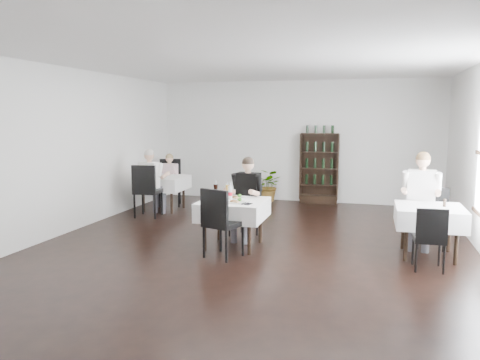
# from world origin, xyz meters

# --- Properties ---
(room_shell) EXTENTS (9.00, 9.00, 9.00)m
(room_shell) POSITION_xyz_m (0.00, 0.00, 1.50)
(room_shell) COLOR black
(room_shell) RESTS_ON ground
(wine_shelf) EXTENTS (0.90, 0.28, 1.75)m
(wine_shelf) POSITION_xyz_m (0.60, 4.31, 0.85)
(wine_shelf) COLOR black
(wine_shelf) RESTS_ON ground
(main_table) EXTENTS (1.03, 1.03, 0.77)m
(main_table) POSITION_xyz_m (-0.30, 0.00, 0.62)
(main_table) COLOR black
(main_table) RESTS_ON ground
(left_table) EXTENTS (0.98, 0.98, 0.77)m
(left_table) POSITION_xyz_m (-2.70, 2.50, 0.62)
(left_table) COLOR black
(left_table) RESTS_ON ground
(right_table) EXTENTS (0.98, 0.98, 0.77)m
(right_table) POSITION_xyz_m (2.70, 0.30, 0.62)
(right_table) COLOR black
(right_table) RESTS_ON ground
(potted_tree) EXTENTS (0.85, 0.77, 0.82)m
(potted_tree) POSITION_xyz_m (-0.64, 4.20, 0.41)
(potted_tree) COLOR #296021
(potted_tree) RESTS_ON ground
(main_chair_far) EXTENTS (0.53, 0.53, 0.89)m
(main_chair_far) POSITION_xyz_m (-0.30, 0.79, 0.51)
(main_chair_far) COLOR black
(main_chair_far) RESTS_ON ground
(main_chair_near) EXTENTS (0.62, 0.62, 1.06)m
(main_chair_near) POSITION_xyz_m (-0.31, -0.66, 0.61)
(main_chair_near) COLOR black
(main_chair_near) RESTS_ON ground
(left_chair_far) EXTENTS (0.65, 0.65, 1.11)m
(left_chair_far) POSITION_xyz_m (-2.81, 3.10, 0.63)
(left_chair_far) COLOR black
(left_chair_far) RESTS_ON ground
(left_chair_near) EXTENTS (0.56, 0.56, 1.12)m
(left_chair_near) POSITION_xyz_m (-2.70, 1.66, 0.64)
(left_chair_near) COLOR black
(left_chair_near) RESTS_ON ground
(right_chair_far) EXTENTS (0.51, 0.52, 0.96)m
(right_chair_far) POSITION_xyz_m (2.83, 0.91, 0.55)
(right_chair_far) COLOR black
(right_chair_far) RESTS_ON ground
(right_chair_near) EXTENTS (0.42, 0.43, 0.89)m
(right_chair_near) POSITION_xyz_m (2.64, -0.43, 0.51)
(right_chair_near) COLOR black
(right_chair_near) RESTS_ON ground
(diner_main) EXTENTS (0.58, 0.60, 1.43)m
(diner_main) POSITION_xyz_m (-0.22, 0.50, 0.83)
(diner_main) COLOR #43434B
(diner_main) RESTS_ON ground
(diner_left_far) EXTENTS (0.53, 0.56, 1.25)m
(diner_left_far) POSITION_xyz_m (-2.82, 3.00, 0.72)
(diner_left_far) COLOR #43434B
(diner_left_far) RESTS_ON ground
(diner_left_near) EXTENTS (0.57, 0.58, 1.44)m
(diner_left_near) POSITION_xyz_m (-2.68, 1.87, 0.83)
(diner_left_near) COLOR #43434B
(diner_left_near) RESTS_ON ground
(diner_right_far) EXTENTS (0.62, 0.64, 1.56)m
(diner_right_far) POSITION_xyz_m (2.62, 0.82, 0.90)
(diner_right_far) COLOR #43434B
(diner_right_far) RESTS_ON ground
(plate_far) EXTENTS (0.28, 0.28, 0.07)m
(plate_far) POSITION_xyz_m (-0.30, 0.17, 0.79)
(plate_far) COLOR white
(plate_far) RESTS_ON main_table
(plate_near) EXTENTS (0.25, 0.25, 0.08)m
(plate_near) POSITION_xyz_m (-0.20, -0.19, 0.79)
(plate_near) COLOR white
(plate_near) RESTS_ON main_table
(pilsner_dark) EXTENTS (0.08, 0.08, 0.33)m
(pilsner_dark) POSITION_xyz_m (-0.56, -0.10, 0.91)
(pilsner_dark) COLOR black
(pilsner_dark) RESTS_ON main_table
(pilsner_lager) EXTENTS (0.07, 0.07, 0.28)m
(pilsner_lager) POSITION_xyz_m (-0.44, 0.15, 0.89)
(pilsner_lager) COLOR gold
(pilsner_lager) RESTS_ON main_table
(coke_bottle) EXTENTS (0.07, 0.07, 0.28)m
(coke_bottle) POSITION_xyz_m (-0.36, 0.04, 0.88)
(coke_bottle) COLOR silver
(coke_bottle) RESTS_ON main_table
(napkin_cutlery) EXTENTS (0.22, 0.21, 0.02)m
(napkin_cutlery) POSITION_xyz_m (-0.03, -0.25, 0.78)
(napkin_cutlery) COLOR black
(napkin_cutlery) RESTS_ON main_table
(pepper_mill) EXTENTS (0.06, 0.06, 0.11)m
(pepper_mill) POSITION_xyz_m (2.91, 0.35, 0.83)
(pepper_mill) COLOR black
(pepper_mill) RESTS_ON right_table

